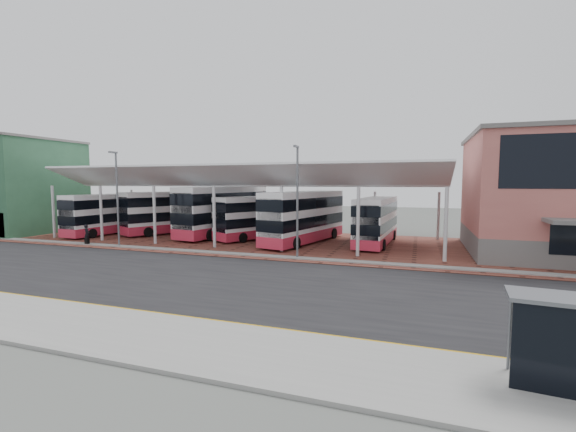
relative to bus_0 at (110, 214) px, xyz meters
name	(u,v)px	position (x,y,z in m)	size (l,w,h in m)	color
ground	(232,277)	(20.98, -12.66, -2.16)	(140.00, 140.00, 0.00)	#4E524D
road	(224,281)	(20.98, -13.66, -2.15)	(120.00, 14.00, 0.02)	black
forecourt	(320,244)	(22.98, 0.34, -2.13)	(72.00, 16.00, 0.06)	brown
sidewalk	(118,332)	(20.98, -21.66, -2.09)	(120.00, 4.00, 0.14)	gray
north_kerb	(271,256)	(20.98, -6.46, -2.09)	(120.00, 0.80, 0.14)	gray
yellow_line_near	(154,315)	(20.98, -19.66, -2.13)	(120.00, 0.12, 0.01)	#BB8C0A
yellow_line_far	(159,313)	(20.98, -19.36, -2.13)	(120.00, 0.12, 0.01)	#BB8C0A
canopy	(242,179)	(14.98, 1.28, 3.64)	(37.00, 11.63, 7.07)	silver
shop_green	(31,186)	(-9.02, -1.68, 2.96)	(6.40, 10.20, 10.22)	#316241
lamp_west	(117,196)	(6.98, -6.38, 2.20)	(0.16, 0.90, 8.07)	slate
lamp_east	(297,199)	(22.98, -6.38, 2.20)	(0.16, 0.90, 8.07)	slate
bus_0	(110,214)	(0.00, 0.00, 0.00)	(3.10, 10.38, 4.22)	white
bus_1	(173,212)	(5.99, 2.78, 0.12)	(7.06, 10.79, 4.46)	white
bus_2	(224,211)	(12.11, 2.80, 0.39)	(4.81, 12.43, 5.00)	white
bus_3	(261,217)	(16.60, 2.17, -0.06)	(6.60, 9.90, 4.10)	white
bus_4	(304,217)	(21.37, 0.80, 0.20)	(5.03, 11.53, 4.63)	white
bus_5	(377,221)	(27.67, 2.12, -0.06)	(2.99, 10.09, 4.10)	white
pedestrian	(87,234)	(3.45, -6.33, -1.22)	(0.64, 0.42, 1.74)	black
suitcase	(87,241)	(3.76, -6.66, -1.80)	(0.35, 0.25, 0.60)	black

